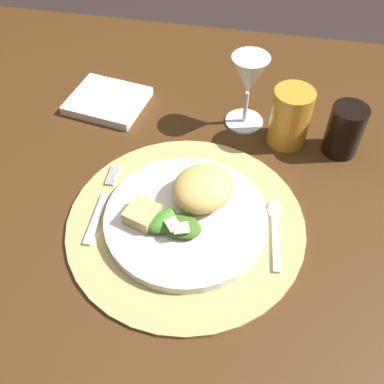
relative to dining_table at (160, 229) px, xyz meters
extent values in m
plane|color=#2E2321|center=(0.00, 0.00, -0.64)|extent=(6.00, 6.00, 0.00)
cube|color=#462812|center=(0.00, 0.00, 0.09)|extent=(1.21, 1.07, 0.03)
cylinder|color=#45260F|center=(-0.53, 0.46, -0.28)|extent=(0.07, 0.07, 0.71)
cylinder|color=tan|center=(0.06, -0.06, 0.11)|extent=(0.37, 0.37, 0.01)
cylinder|color=silver|center=(0.06, -0.06, 0.12)|extent=(0.25, 0.25, 0.02)
ellipsoid|color=#E7BD63|center=(0.08, -0.02, 0.15)|extent=(0.13, 0.13, 0.05)
ellipsoid|color=#38661F|center=(0.06, -0.09, 0.14)|extent=(0.06, 0.05, 0.02)
ellipsoid|color=#3F6328|center=(0.02, -0.08, 0.14)|extent=(0.06, 0.05, 0.02)
ellipsoid|color=#3D7E27|center=(0.03, -0.08, 0.14)|extent=(0.05, 0.06, 0.02)
ellipsoid|color=#4A6522|center=(0.06, -0.08, 0.14)|extent=(0.07, 0.06, 0.02)
cube|color=beige|center=(0.06, -0.10, 0.15)|extent=(0.03, 0.03, 0.01)
cube|color=beige|center=(0.05, -0.09, 0.15)|extent=(0.03, 0.03, 0.01)
cube|color=tan|center=(0.00, -0.08, 0.14)|extent=(0.06, 0.06, 0.02)
cube|color=silver|center=(-0.07, -0.08, 0.12)|extent=(0.01, 0.10, 0.00)
cube|color=silver|center=(-0.08, 0.01, 0.12)|extent=(0.00, 0.05, 0.00)
cube|color=silver|center=(-0.08, 0.01, 0.12)|extent=(0.00, 0.05, 0.00)
cube|color=silver|center=(-0.08, 0.01, 0.12)|extent=(0.00, 0.05, 0.00)
cube|color=silver|center=(-0.07, 0.01, 0.12)|extent=(0.00, 0.05, 0.00)
cube|color=silver|center=(0.20, -0.07, 0.12)|extent=(0.02, 0.10, 0.00)
ellipsoid|color=silver|center=(0.19, -0.01, 0.12)|extent=(0.02, 0.04, 0.01)
cube|color=white|center=(-0.15, 0.20, 0.12)|extent=(0.16, 0.14, 0.02)
cylinder|color=silver|center=(0.12, 0.20, 0.11)|extent=(0.07, 0.07, 0.00)
cylinder|color=silver|center=(0.12, 0.20, 0.14)|extent=(0.01, 0.01, 0.06)
cone|color=silver|center=(0.12, 0.20, 0.21)|extent=(0.07, 0.07, 0.07)
cylinder|color=orange|center=(0.20, 0.17, 0.16)|extent=(0.07, 0.07, 0.11)
cylinder|color=black|center=(0.30, 0.16, 0.15)|extent=(0.06, 0.06, 0.09)
camera|label=1|loc=(0.15, -0.47, 0.67)|focal=42.24mm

